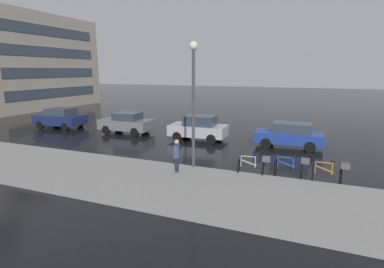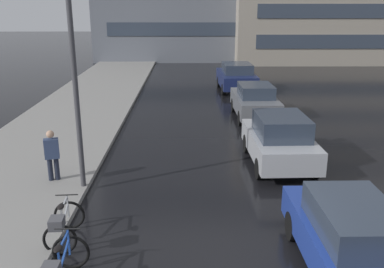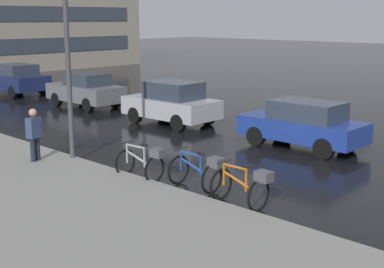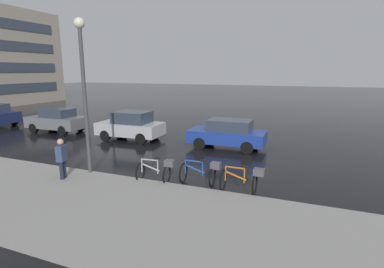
% 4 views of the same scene
% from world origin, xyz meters
% --- Properties ---
extents(ground_plane, '(140.00, 140.00, 0.00)m').
position_xyz_m(ground_plane, '(0.00, 0.00, 0.00)').
color(ground_plane, black).
extents(bicycle_nearest, '(0.77, 1.40, 0.99)m').
position_xyz_m(bicycle_nearest, '(-3.27, -1.70, 0.50)').
color(bicycle_nearest, black).
rests_on(bicycle_nearest, ground).
extents(bicycle_second, '(0.76, 1.43, 0.96)m').
position_xyz_m(bicycle_second, '(-3.07, -0.17, 0.49)').
color(bicycle_second, black).
rests_on(bicycle_second, ground).
extents(bicycle_third, '(0.80, 1.41, 0.97)m').
position_xyz_m(bicycle_third, '(-3.47, 1.39, 0.49)').
color(bicycle_third, black).
rests_on(bicycle_third, ground).
extents(car_blue, '(1.74, 3.98, 1.53)m').
position_xyz_m(car_blue, '(2.29, 0.34, 0.79)').
color(car_blue, navy).
rests_on(car_blue, ground).
extents(car_silver, '(1.94, 3.83, 1.68)m').
position_xyz_m(car_silver, '(2.13, 6.14, 0.84)').
color(car_silver, '#B2B5BA').
rests_on(car_silver, ground).
extents(car_grey, '(1.82, 3.92, 1.57)m').
position_xyz_m(car_grey, '(2.20, 11.90, 0.79)').
color(car_grey, slate).
rests_on(car_grey, ground).
extents(pedestrian, '(0.45, 0.34, 1.63)m').
position_xyz_m(pedestrian, '(-4.65, 4.64, 0.91)').
color(pedestrian, '#1E2333').
rests_on(pedestrian, ground).
extents(streetlamp, '(0.38, 0.38, 5.84)m').
position_xyz_m(streetlamp, '(-3.72, 4.22, 3.73)').
color(streetlamp, '#424247').
rests_on(streetlamp, ground).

